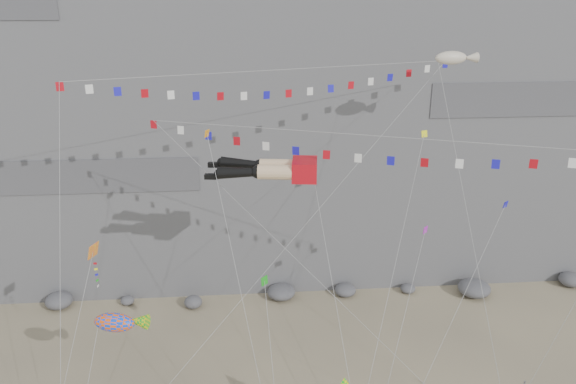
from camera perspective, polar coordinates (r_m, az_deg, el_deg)
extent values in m
cube|color=slate|center=(60.66, -1.87, 18.00)|extent=(80.00, 28.00, 50.00)
cube|color=red|center=(35.43, 1.70, 2.30)|extent=(1.82, 2.32, 1.26)
cylinder|color=#DEB78A|center=(34.92, -1.35, 2.03)|extent=(2.24, 1.21, 0.93)
sphere|color=black|center=(35.02, -3.09, 2.06)|extent=(0.85, 0.85, 0.85)
cone|color=black|center=(35.19, -5.12, 1.97)|extent=(2.63, 1.11, 0.87)
cube|color=black|center=(35.55, -7.81, 1.57)|extent=(0.87, 0.48, 0.31)
cylinder|color=#DEB78A|center=(36.12, -1.20, 2.64)|extent=(2.24, 1.21, 0.93)
sphere|color=black|center=(36.21, -2.88, 2.67)|extent=(0.85, 0.85, 0.85)
cone|color=black|center=(36.32, -4.86, 2.87)|extent=(2.64, 1.11, 0.93)
cube|color=black|center=(36.61, -7.49, 2.76)|extent=(0.87, 0.48, 0.31)
cylinder|color=gray|center=(33.67, 5.00, -14.15)|extent=(0.03, 0.03, 20.46)
cylinder|color=gray|center=(35.51, -10.78, -7.37)|extent=(0.03, 0.03, 29.44)
cylinder|color=gray|center=(35.88, 14.73, -10.17)|extent=(0.03, 0.03, 20.83)
cylinder|color=gray|center=(36.57, -21.47, -16.31)|extent=(0.03, 0.03, 13.86)
cylinder|color=gray|center=(39.62, 18.89, -4.66)|extent=(0.03, 0.03, 25.97)
cylinder|color=gray|center=(33.26, -4.32, -12.38)|extent=(0.03, 0.03, 23.09)
cylinder|color=gray|center=(36.92, 10.87, -15.73)|extent=(0.03, 0.03, 17.61)
cylinder|color=gray|center=(35.93, 10.04, -10.79)|extent=(0.03, 0.03, 23.81)
cylinder|color=gray|center=(36.66, 15.56, -14.18)|extent=(0.03, 0.03, 19.53)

